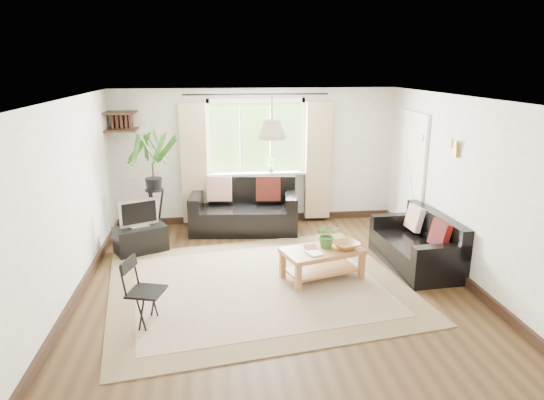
{
  "coord_description": "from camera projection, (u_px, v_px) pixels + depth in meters",
  "views": [
    {
      "loc": [
        -0.74,
        -5.76,
        2.79
      ],
      "look_at": [
        0.0,
        0.4,
        1.05
      ],
      "focal_mm": 32.0,
      "sensor_mm": 36.0,
      "label": 1
    }
  ],
  "objects": [
    {
      "name": "floor",
      "position": [
        276.0,
        285.0,
        6.34
      ],
      "size": [
        5.5,
        5.5,
        0.0
      ],
      "primitive_type": "plane",
      "color": "#311E10",
      "rests_on": "ground"
    },
    {
      "name": "ceiling",
      "position": [
        276.0,
        99.0,
        5.7
      ],
      "size": [
        5.5,
        5.5,
        0.0
      ],
      "primitive_type": "plane",
      "rotation": [
        3.14,
        0.0,
        0.0
      ],
      "color": "white",
      "rests_on": "floor"
    },
    {
      "name": "wall_back",
      "position": [
        256.0,
        157.0,
        8.65
      ],
      "size": [
        5.0,
        0.02,
        2.4
      ],
      "primitive_type": "cube",
      "color": "beige",
      "rests_on": "floor"
    },
    {
      "name": "wall_front",
      "position": [
        326.0,
        300.0,
        3.39
      ],
      "size": [
        5.0,
        0.02,
        2.4
      ],
      "primitive_type": "cube",
      "color": "beige",
      "rests_on": "floor"
    },
    {
      "name": "wall_left",
      "position": [
        67.0,
        204.0,
        5.73
      ],
      "size": [
        0.02,
        5.5,
        2.4
      ],
      "primitive_type": "cube",
      "color": "beige",
      "rests_on": "floor"
    },
    {
      "name": "wall_right",
      "position": [
        466.0,
        191.0,
        6.31
      ],
      "size": [
        0.02,
        5.5,
        2.4
      ],
      "primitive_type": "cube",
      "color": "beige",
      "rests_on": "floor"
    },
    {
      "name": "rug",
      "position": [
        258.0,
        285.0,
        6.32
      ],
      "size": [
        4.18,
        3.73,
        0.02
      ],
      "primitive_type": "cube",
      "rotation": [
        0.0,
        0.0,
        0.15
      ],
      "color": "beige",
      "rests_on": "floor"
    },
    {
      "name": "window",
      "position": [
        256.0,
        138.0,
        8.52
      ],
      "size": [
        2.5,
        0.16,
        2.16
      ],
      "primitive_type": null,
      "color": "white",
      "rests_on": "wall_back"
    },
    {
      "name": "door",
      "position": [
        411.0,
        177.0,
        7.98
      ],
      "size": [
        0.06,
        0.96,
        2.06
      ],
      "primitive_type": "cube",
      "color": "silver",
      "rests_on": "wall_right"
    },
    {
      "name": "corner_shelf",
      "position": [
        121.0,
        121.0,
        7.96
      ],
      "size": [
        0.5,
        0.5,
        0.34
      ],
      "primitive_type": null,
      "color": "black",
      "rests_on": "wall_back"
    },
    {
      "name": "pendant_lamp",
      "position": [
        272.0,
        125.0,
        6.17
      ],
      "size": [
        0.36,
        0.36,
        0.54
      ],
      "primitive_type": null,
      "color": "beige",
      "rests_on": "ceiling"
    },
    {
      "name": "wall_sconce",
      "position": [
        454.0,
        146.0,
        6.44
      ],
      "size": [
        0.12,
        0.12,
        0.28
      ],
      "primitive_type": null,
      "color": "beige",
      "rests_on": "wall_right"
    },
    {
      "name": "sofa_back",
      "position": [
        244.0,
        207.0,
        8.34
      ],
      "size": [
        1.89,
        1.08,
        0.85
      ],
      "primitive_type": null,
      "rotation": [
        0.0,
        0.0,
        -0.1
      ],
      "color": "black",
      "rests_on": "floor"
    },
    {
      "name": "sofa_right",
      "position": [
        415.0,
        242.0,
        6.88
      ],
      "size": [
        1.59,
        0.88,
        0.72
      ],
      "primitive_type": null,
      "rotation": [
        0.0,
        0.0,
        -1.5
      ],
      "color": "black",
      "rests_on": "floor"
    },
    {
      "name": "coffee_table",
      "position": [
        322.0,
        264.0,
        6.48
      ],
      "size": [
        1.16,
        0.85,
        0.43
      ],
      "primitive_type": null,
      "rotation": [
        0.0,
        0.0,
        0.29
      ],
      "color": "brown",
      "rests_on": "floor"
    },
    {
      "name": "table_plant",
      "position": [
        327.0,
        235.0,
        6.46
      ],
      "size": [
        0.32,
        0.28,
        0.35
      ],
      "primitive_type": "imported",
      "rotation": [
        0.0,
        0.0,
        -0.02
      ],
      "color": "#305C24",
      "rests_on": "coffee_table"
    },
    {
      "name": "bowl",
      "position": [
        346.0,
        245.0,
        6.45
      ],
      "size": [
        0.45,
        0.45,
        0.09
      ],
      "primitive_type": "imported",
      "rotation": [
        0.0,
        0.0,
        0.37
      ],
      "color": "olive",
      "rests_on": "coffee_table"
    },
    {
      "name": "book_a",
      "position": [
        308.0,
        254.0,
        6.24
      ],
      "size": [
        0.24,
        0.28,
        0.02
      ],
      "primitive_type": "imported",
      "rotation": [
        0.0,
        0.0,
        0.32
      ],
      "color": "white",
      "rests_on": "coffee_table"
    },
    {
      "name": "book_b",
      "position": [
        304.0,
        248.0,
        6.44
      ],
      "size": [
        0.16,
        0.22,
        0.02
      ],
      "primitive_type": "imported",
      "rotation": [
        0.0,
        0.0,
        -0.0
      ],
      "color": "maroon",
      "rests_on": "coffee_table"
    },
    {
      "name": "tv_stand",
      "position": [
        141.0,
        239.0,
        7.43
      ],
      "size": [
        0.86,
        0.71,
        0.41
      ],
      "primitive_type": "cube",
      "rotation": [
        0.0,
        0.0,
        0.44
      ],
      "color": "black",
      "rests_on": "floor"
    },
    {
      "name": "tv",
      "position": [
        139.0,
        213.0,
        7.32
      ],
      "size": [
        0.61,
        0.42,
        0.45
      ],
      "primitive_type": null,
      "rotation": [
        0.0,
        0.0,
        0.44
      ],
      "color": "#A5A5AA",
      "rests_on": "tv_stand"
    },
    {
      "name": "palm_stand",
      "position": [
        154.0,
        185.0,
        7.93
      ],
      "size": [
        0.86,
        0.86,
        1.76
      ],
      "primitive_type": null,
      "rotation": [
        0.0,
        0.0,
        0.3
      ],
      "color": "black",
      "rests_on": "floor"
    },
    {
      "name": "folding_chair",
      "position": [
        147.0,
        293.0,
        5.29
      ],
      "size": [
        0.5,
        0.5,
        0.77
      ],
      "primitive_type": null,
      "rotation": [
        0.0,
        0.0,
        1.28
      ],
      "color": "black",
      "rests_on": "floor"
    },
    {
      "name": "sill_plant",
      "position": [
        271.0,
        165.0,
        8.6
      ],
      "size": [
        0.14,
        0.1,
        0.27
      ],
      "primitive_type": "imported",
      "color": "#2D6023",
      "rests_on": "window"
    }
  ]
}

